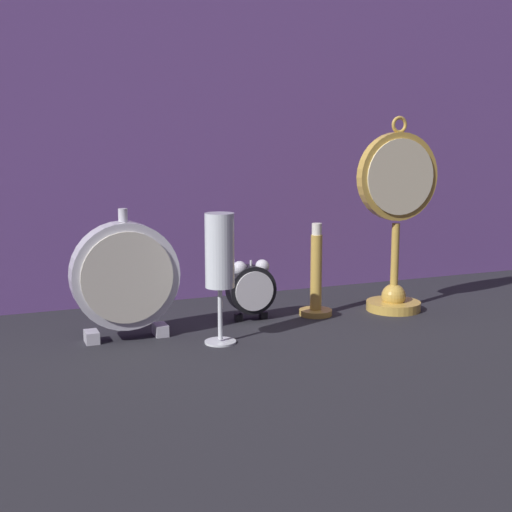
{
  "coord_description": "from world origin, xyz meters",
  "views": [
    {
      "loc": [
        -0.42,
        -0.96,
        0.31
      ],
      "look_at": [
        0.0,
        0.08,
        0.12
      ],
      "focal_mm": 50.0,
      "sensor_mm": 36.0,
      "label": 1
    }
  ],
  "objects": [
    {
      "name": "pocket_watch_on_stand",
      "position": [
        0.27,
        0.1,
        0.16
      ],
      "size": [
        0.15,
        0.1,
        0.34
      ],
      "color": "gold",
      "rests_on": "ground_plane"
    },
    {
      "name": "alarm_clock_twin_bell",
      "position": [
        0.01,
        0.13,
        0.06
      ],
      "size": [
        0.08,
        0.03,
        0.1
      ],
      "color": "black",
      "rests_on": "ground_plane"
    },
    {
      "name": "fabric_backdrop_drape",
      "position": [
        0.0,
        0.33,
        0.36
      ],
      "size": [
        1.74,
        0.01,
        0.71
      ],
      "primitive_type": "cube",
      "color": "#6B478E",
      "rests_on": "ground_plane"
    },
    {
      "name": "champagne_flute",
      "position": [
        -0.08,
        0.02,
        0.13
      ],
      "size": [
        0.05,
        0.05,
        0.2
      ],
      "color": "silver",
      "rests_on": "ground_plane"
    },
    {
      "name": "mantel_clock_silver",
      "position": [
        -0.21,
        0.1,
        0.1
      ],
      "size": [
        0.16,
        0.04,
        0.2
      ],
      "color": "silver",
      "rests_on": "ground_plane"
    },
    {
      "name": "ground_plane",
      "position": [
        0.0,
        0.0,
        0.0
      ],
      "size": [
        4.0,
        4.0,
        0.0
      ],
      "primitive_type": "plane",
      "color": "#232328"
    },
    {
      "name": "brass_candlestick",
      "position": [
        0.13,
        0.12,
        0.06
      ],
      "size": [
        0.06,
        0.06,
        0.16
      ],
      "color": "gold",
      "rests_on": "ground_plane"
    }
  ]
}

